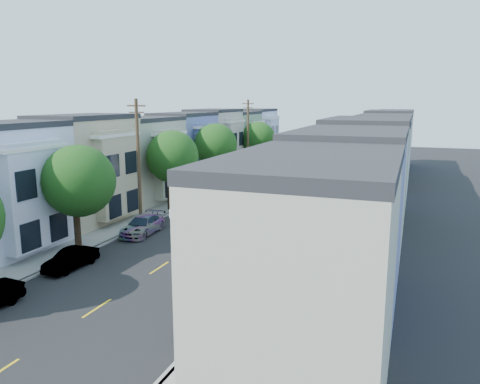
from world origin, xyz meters
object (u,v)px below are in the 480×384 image
object	(u,v)px
utility_pole_far	(248,138)
motorcycle	(181,325)
tree_far_r	(353,152)
fedex_truck	(266,193)
parked_left_b	(71,259)
tree_b	(78,181)
parked_left_d	(205,196)
tree_c	(172,157)
parked_right_c	(314,195)
lead_sedan	(303,186)
parked_left_c	(143,225)
tree_d	(215,145)
parked_right_d	(333,178)
utility_pole_near	(139,163)
parked_right_a	(215,285)
tree_e	(257,139)
parked_right_b	(260,244)

from	to	relation	value
utility_pole_far	motorcycle	xyz separation A→B (m)	(11.28, -40.79, -4.75)
tree_far_r	fedex_truck	bearing A→B (deg)	-105.05
parked_left_b	tree_b	bearing A→B (deg)	119.73
motorcycle	utility_pole_far	bearing A→B (deg)	89.85
parked_left_b	tree_far_r	bearing A→B (deg)	75.60
parked_left_d	tree_c	bearing A→B (deg)	-105.48
parked_right_c	motorcycle	distance (m)	28.90
lead_sedan	parked_left_c	size ratio (longest dim) A/B	0.99
tree_d	motorcycle	bearing A→B (deg)	-69.32
parked_right_d	tree_b	bearing A→B (deg)	-111.25
tree_b	parked_right_c	size ratio (longest dim) A/B	1.57
utility_pole_far	parked_right_d	xyz separation A→B (m)	(11.20, -0.02, -4.52)
utility_pole_near	parked_left_c	size ratio (longest dim) A/B	2.18
tree_c	parked_right_a	bearing A→B (deg)	-55.26
lead_sedan	parked_left_d	size ratio (longest dim) A/B	1.03
tree_c	parked_left_c	bearing A→B (deg)	-79.21
tree_b	fedex_truck	distance (m)	17.90
lead_sedan	tree_b	bearing A→B (deg)	-101.21
parked_left_c	utility_pole_near	bearing A→B (deg)	121.32
tree_e	parked_right_d	bearing A→B (deg)	-19.57
utility_pole_far	tree_e	bearing A→B (deg)	90.03
utility_pole_near	parked_right_b	size ratio (longest dim) A/B	2.28
parked_right_c	parked_right_d	bearing A→B (deg)	90.04
parked_right_c	lead_sedan	bearing A→B (deg)	114.42
tree_far_r	parked_right_b	distance (m)	31.55
parked_right_b	parked_right_c	bearing A→B (deg)	94.95
lead_sedan	parked_right_c	bearing A→B (deg)	-57.68
tree_d	tree_b	bearing A→B (deg)	-90.00
parked_left_d	parked_right_a	size ratio (longest dim) A/B	0.95
parked_left_b	parked_left_d	bearing A→B (deg)	92.80
motorcycle	parked_right_b	bearing A→B (deg)	74.80
parked_left_d	parked_right_a	distance (m)	22.47
tree_e	motorcycle	size ratio (longest dim) A/B	3.73
lead_sedan	parked_right_a	world-z (taller)	parked_right_a
parked_left_b	parked_right_b	xyz separation A→B (m)	(9.80, 6.76, 0.05)
parked_left_b	parked_right_c	bearing A→B (deg)	70.65
tree_b	utility_pole_far	distance (m)	33.21
tree_far_r	parked_left_d	world-z (taller)	tree_far_r
parked_right_a	parked_right_b	bearing A→B (deg)	93.51
fedex_truck	motorcycle	world-z (taller)	fedex_truck
tree_far_r	motorcycle	world-z (taller)	tree_far_r
parked_right_c	parked_left_b	bearing A→B (deg)	-112.10
tree_c	parked_left_d	world-z (taller)	tree_c
utility_pole_near	parked_left_b	xyz separation A→B (m)	(1.40, -9.97, -4.54)
tree_e	parked_right_c	size ratio (longest dim) A/B	1.56
tree_d	parked_right_b	xyz separation A→B (m)	(11.20, -18.33, -4.56)
tree_e	parked_right_b	world-z (taller)	tree_e
utility_pole_far	lead_sedan	distance (m)	12.39
utility_pole_far	parked_right_b	size ratio (longest dim) A/B	2.28
tree_far_r	parked_right_c	size ratio (longest dim) A/B	1.11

